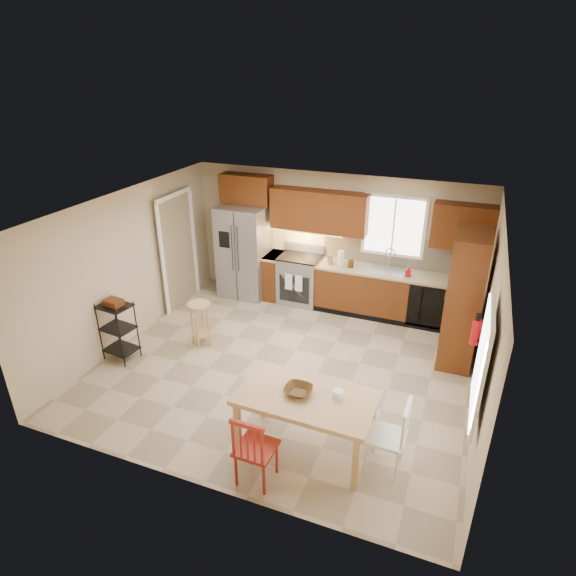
% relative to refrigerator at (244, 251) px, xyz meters
% --- Properties ---
extents(floor, '(5.50, 5.50, 0.00)m').
position_rel_refrigerator_xyz_m(floor, '(1.70, -2.12, -0.91)').
color(floor, tan).
rests_on(floor, ground).
extents(ceiling, '(5.50, 5.00, 0.02)m').
position_rel_refrigerator_xyz_m(ceiling, '(1.70, -2.12, 1.59)').
color(ceiling, silver).
rests_on(ceiling, ground).
extents(wall_back, '(5.50, 0.02, 2.50)m').
position_rel_refrigerator_xyz_m(wall_back, '(1.70, 0.38, 0.34)').
color(wall_back, '#CCB793').
rests_on(wall_back, ground).
extents(wall_front, '(5.50, 0.02, 2.50)m').
position_rel_refrigerator_xyz_m(wall_front, '(1.70, -4.62, 0.34)').
color(wall_front, '#CCB793').
rests_on(wall_front, ground).
extents(wall_left, '(0.02, 5.00, 2.50)m').
position_rel_refrigerator_xyz_m(wall_left, '(-1.05, -2.12, 0.34)').
color(wall_left, '#CCB793').
rests_on(wall_left, ground).
extents(wall_right, '(0.02, 5.00, 2.50)m').
position_rel_refrigerator_xyz_m(wall_right, '(4.45, -2.12, 0.34)').
color(wall_right, '#CCB793').
rests_on(wall_right, ground).
extents(refrigerator, '(0.92, 0.75, 1.82)m').
position_rel_refrigerator_xyz_m(refrigerator, '(0.00, 0.00, 0.00)').
color(refrigerator, gray).
rests_on(refrigerator, floor).
extents(range_stove, '(0.76, 0.63, 0.92)m').
position_rel_refrigerator_xyz_m(range_stove, '(1.15, 0.06, -0.45)').
color(range_stove, gray).
rests_on(range_stove, floor).
extents(base_cabinet_narrow, '(0.30, 0.60, 0.90)m').
position_rel_refrigerator_xyz_m(base_cabinet_narrow, '(0.60, 0.08, -0.46)').
color(base_cabinet_narrow, '#5E2E11').
rests_on(base_cabinet_narrow, floor).
extents(base_cabinet_run, '(2.92, 0.60, 0.90)m').
position_rel_refrigerator_xyz_m(base_cabinet_run, '(2.99, 0.08, -0.46)').
color(base_cabinet_run, '#5E2E11').
rests_on(base_cabinet_run, floor).
extents(dishwasher, '(0.60, 0.02, 0.78)m').
position_rel_refrigerator_xyz_m(dishwasher, '(3.55, -0.22, -0.46)').
color(dishwasher, black).
rests_on(dishwasher, floor).
extents(backsplash, '(2.92, 0.03, 0.55)m').
position_rel_refrigerator_xyz_m(backsplash, '(2.99, 0.36, 0.27)').
color(backsplash, beige).
rests_on(backsplash, wall_back).
extents(upper_over_fridge, '(1.00, 0.35, 0.55)m').
position_rel_refrigerator_xyz_m(upper_over_fridge, '(0.00, 0.20, 1.19)').
color(upper_over_fridge, '#5F2E0F').
rests_on(upper_over_fridge, wall_back).
extents(upper_left_block, '(1.80, 0.35, 0.75)m').
position_rel_refrigerator_xyz_m(upper_left_block, '(1.45, 0.20, 0.92)').
color(upper_left_block, '#5F2E0F').
rests_on(upper_left_block, wall_back).
extents(upper_right_block, '(1.00, 0.35, 0.75)m').
position_rel_refrigerator_xyz_m(upper_right_block, '(3.95, 0.20, 0.92)').
color(upper_right_block, '#5F2E0F').
rests_on(upper_right_block, wall_back).
extents(window_back, '(1.12, 0.04, 1.12)m').
position_rel_refrigerator_xyz_m(window_back, '(2.80, 0.35, 0.74)').
color(window_back, white).
rests_on(window_back, wall_back).
extents(sink, '(0.62, 0.46, 0.16)m').
position_rel_refrigerator_xyz_m(sink, '(2.80, 0.08, -0.05)').
color(sink, gray).
rests_on(sink, base_cabinet_run).
extents(undercab_glow, '(1.60, 0.30, 0.01)m').
position_rel_refrigerator_xyz_m(undercab_glow, '(1.15, 0.17, 0.52)').
color(undercab_glow, '#FFBF66').
rests_on(undercab_glow, wall_back).
extents(soap_bottle, '(0.09, 0.09, 0.19)m').
position_rel_refrigerator_xyz_m(soap_bottle, '(3.18, -0.02, 0.09)').
color(soap_bottle, '#AE0C0F').
rests_on(soap_bottle, base_cabinet_run).
extents(paper_towel, '(0.12, 0.12, 0.28)m').
position_rel_refrigerator_xyz_m(paper_towel, '(1.95, 0.03, 0.13)').
color(paper_towel, white).
rests_on(paper_towel, base_cabinet_run).
extents(canister_steel, '(0.11, 0.11, 0.18)m').
position_rel_refrigerator_xyz_m(canister_steel, '(1.75, 0.03, 0.08)').
color(canister_steel, gray).
rests_on(canister_steel, base_cabinet_run).
extents(canister_wood, '(0.10, 0.10, 0.14)m').
position_rel_refrigerator_xyz_m(canister_wood, '(2.15, -0.00, 0.06)').
color(canister_wood, '#452A12').
rests_on(canister_wood, base_cabinet_run).
extents(pantry, '(0.50, 0.95, 2.10)m').
position_rel_refrigerator_xyz_m(pantry, '(4.13, -0.93, 0.14)').
color(pantry, '#5E2E11').
rests_on(pantry, floor).
extents(fire_extinguisher, '(0.12, 0.12, 0.36)m').
position_rel_refrigerator_xyz_m(fire_extinguisher, '(4.33, -1.98, 0.19)').
color(fire_extinguisher, '#AE0C0F').
rests_on(fire_extinguisher, wall_right).
extents(window_right, '(0.04, 1.02, 1.32)m').
position_rel_refrigerator_xyz_m(window_right, '(4.38, -3.27, 0.54)').
color(window_right, white).
rests_on(window_right, wall_right).
extents(doorway, '(0.04, 0.95, 2.10)m').
position_rel_refrigerator_xyz_m(doorway, '(-0.97, -0.82, 0.14)').
color(doorway, '#8C7A59').
rests_on(doorway, wall_left).
extents(dining_table, '(1.62, 0.94, 0.78)m').
position_rel_refrigerator_xyz_m(dining_table, '(2.58, -3.65, -0.52)').
color(dining_table, tan).
rests_on(dining_table, floor).
extents(chair_red, '(0.45, 0.45, 0.94)m').
position_rel_refrigerator_xyz_m(chair_red, '(2.23, -4.30, -0.44)').
color(chair_red, maroon).
rests_on(chair_red, floor).
extents(chair_white, '(0.45, 0.45, 0.94)m').
position_rel_refrigerator_xyz_m(chair_white, '(3.53, -3.60, -0.44)').
color(chair_white, white).
rests_on(chair_white, floor).
extents(table_bowl, '(0.33, 0.33, 0.08)m').
position_rel_refrigerator_xyz_m(table_bowl, '(2.48, -3.65, -0.12)').
color(table_bowl, '#452A12').
rests_on(table_bowl, dining_table).
extents(table_jar, '(0.12, 0.12, 0.14)m').
position_rel_refrigerator_xyz_m(table_jar, '(2.93, -3.55, -0.09)').
color(table_jar, white).
rests_on(table_jar, dining_table).
extents(bar_stool, '(0.42, 0.42, 0.77)m').
position_rel_refrigerator_xyz_m(bar_stool, '(0.18, -2.04, -0.52)').
color(bar_stool, tan).
rests_on(bar_stool, floor).
extents(utility_cart, '(0.54, 0.44, 0.98)m').
position_rel_refrigerator_xyz_m(utility_cart, '(-0.80, -2.85, -0.42)').
color(utility_cart, black).
rests_on(utility_cart, floor).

